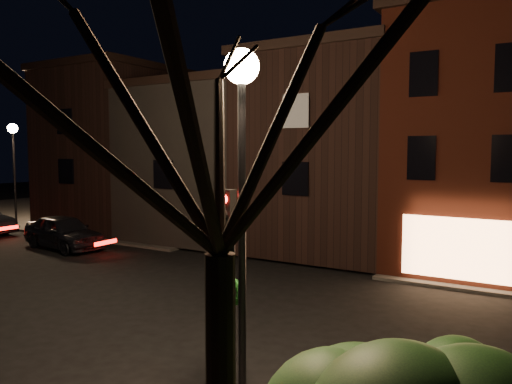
% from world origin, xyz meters
% --- Properties ---
extents(ground, '(120.00, 120.00, 0.00)m').
position_xyz_m(ground, '(0.00, 0.00, 0.00)').
color(ground, black).
rests_on(ground, ground).
extents(sidewalk_far_left, '(30.00, 30.00, 0.12)m').
position_xyz_m(sidewalk_far_left, '(-20.00, 20.00, 0.06)').
color(sidewalk_far_left, '#2D2B28').
rests_on(sidewalk_far_left, ground).
extents(corner_building, '(6.50, 8.50, 10.50)m').
position_xyz_m(corner_building, '(8.00, 9.47, 5.40)').
color(corner_building, '#3E140B').
rests_on(corner_building, ground).
extents(row_building_a, '(7.30, 10.30, 9.40)m').
position_xyz_m(row_building_a, '(1.50, 10.50, 4.83)').
color(row_building_a, black).
rests_on(row_building_a, ground).
extents(row_building_b, '(7.80, 10.30, 8.40)m').
position_xyz_m(row_building_b, '(-5.75, 10.50, 4.33)').
color(row_building_b, black).
rests_on(row_building_b, ground).
extents(row_building_c, '(7.30, 10.30, 9.90)m').
position_xyz_m(row_building_c, '(-13.00, 10.50, 5.08)').
color(row_building_c, black).
rests_on(row_building_c, ground).
extents(street_lamp_near, '(0.60, 0.60, 6.48)m').
position_xyz_m(street_lamp_near, '(6.20, -6.00, 5.18)').
color(street_lamp_near, black).
rests_on(street_lamp_near, sidewalk_near_right).
extents(street_lamp_far, '(0.60, 0.60, 6.48)m').
position_xyz_m(street_lamp_far, '(-19.00, 6.20, 5.18)').
color(street_lamp_far, black).
rests_on(street_lamp_far, sidewalk_far_left).
extents(traffic_signal, '(0.58, 0.38, 4.05)m').
position_xyz_m(traffic_signal, '(5.60, -5.51, 2.81)').
color(traffic_signal, black).
rests_on(traffic_signal, sidewalk_near_right).
extents(bare_tree_right, '(6.40, 6.40, 8.50)m').
position_xyz_m(bare_tree_right, '(7.50, -8.50, 6.15)').
color(bare_tree_right, black).
rests_on(bare_tree_right, sidewalk_near_right).
extents(parked_car_a, '(5.20, 2.65, 1.70)m').
position_xyz_m(parked_car_a, '(-10.07, 2.91, 0.85)').
color(parked_car_a, black).
rests_on(parked_car_a, ground).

